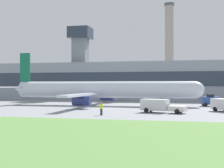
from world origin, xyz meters
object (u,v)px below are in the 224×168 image
(pushback_tug, at_px, (210,101))
(fuel_truck, at_px, (160,106))
(airplane, at_px, (101,90))
(ground_crew_person, at_px, (101,109))

(pushback_tug, height_order, fuel_truck, pushback_tug)
(airplane, bearing_deg, pushback_tug, 7.62)
(fuel_truck, distance_m, ground_crew_person, 8.90)
(airplane, height_order, ground_crew_person, airplane)
(pushback_tug, relative_size, ground_crew_person, 1.99)
(airplane, xyz_separation_m, fuel_truck, (12.03, -12.83, -1.99))
(ground_crew_person, bearing_deg, airplane, 105.31)
(pushback_tug, bearing_deg, fuel_truck, -117.26)
(pushback_tug, relative_size, fuel_truck, 0.51)
(fuel_truck, height_order, ground_crew_person, fuel_truck)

